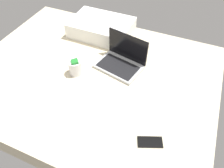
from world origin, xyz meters
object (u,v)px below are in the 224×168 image
object	(u,v)px
laptop	(121,61)
snack_cup	(75,67)
cell_phone	(150,142)
pillow	(102,28)

from	to	relation	value
laptop	snack_cup	bearing A→B (deg)	-130.44
laptop	cell_phone	bearing A→B (deg)	-42.12
laptop	cell_phone	world-z (taller)	laptop
pillow	laptop	bearing A→B (deg)	-45.42
cell_phone	pillow	distance (cm)	110.20
cell_phone	pillow	xyz separation A→B (cm)	(-69.82, 85.05, 6.10)
laptop	pillow	xyz separation A→B (cm)	(-31.29, 31.74, 2.09)
laptop	pillow	world-z (taller)	laptop
laptop	cell_phone	size ratio (longest dim) A/B	2.65
snack_cup	pillow	world-z (taller)	pillow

